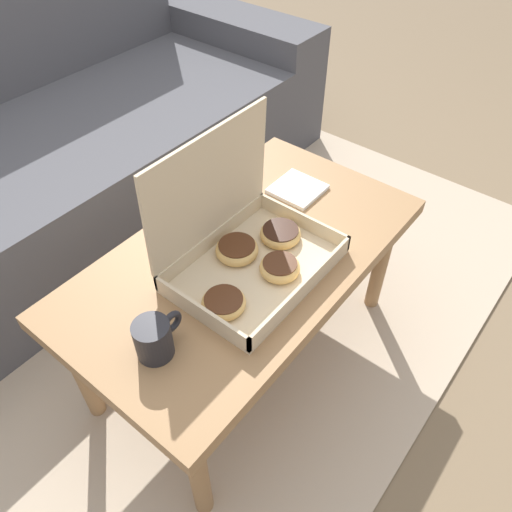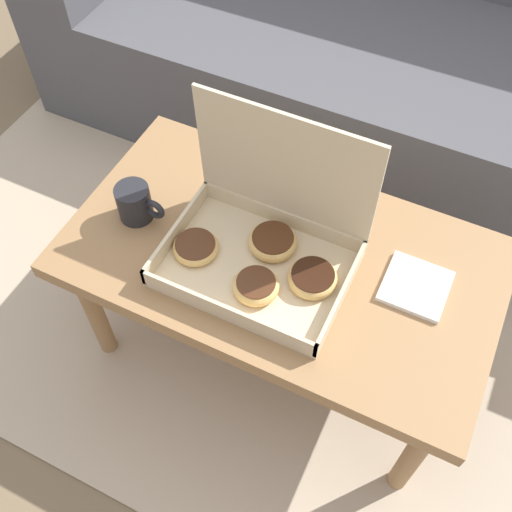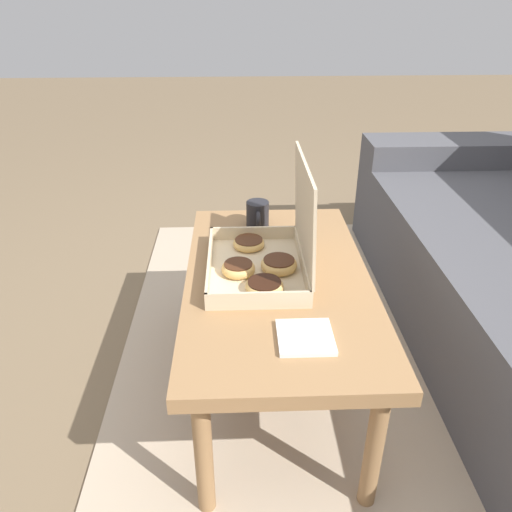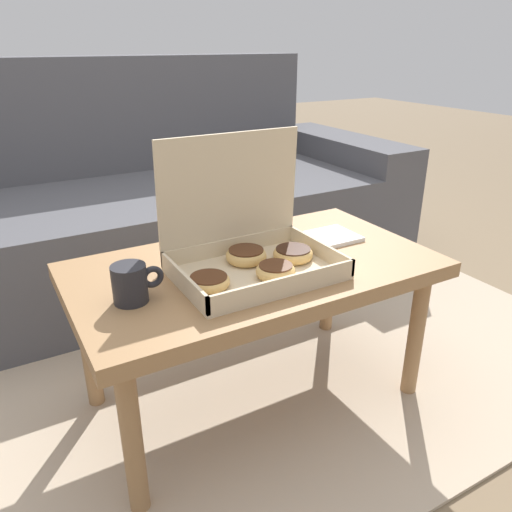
# 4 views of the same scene
# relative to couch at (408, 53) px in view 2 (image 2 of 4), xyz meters

# --- Properties ---
(ground_plane) EXTENTS (12.00, 12.00, 0.00)m
(ground_plane) POSITION_rel_couch_xyz_m (0.00, -0.85, -0.29)
(ground_plane) COLOR #756047
(area_rug) EXTENTS (2.43, 1.94, 0.01)m
(area_rug) POSITION_rel_couch_xyz_m (0.00, -0.55, -0.29)
(area_rug) COLOR tan
(area_rug) RESTS_ON ground_plane
(couch) EXTENTS (2.31, 0.89, 0.90)m
(couch) POSITION_rel_couch_xyz_m (0.00, 0.00, 0.00)
(couch) COLOR #4C4C51
(couch) RESTS_ON ground_plane
(coffee_table) EXTENTS (0.93, 0.52, 0.43)m
(coffee_table) POSITION_rel_couch_xyz_m (0.00, -1.00, 0.09)
(coffee_table) COLOR #997047
(coffee_table) RESTS_ON ground_plane
(pastry_box) EXTENTS (0.39, 0.28, 0.32)m
(pastry_box) POSITION_rel_couch_xyz_m (-0.03, -1.02, 0.20)
(pastry_box) COLOR beige
(pastry_box) RESTS_ON coffee_table
(coffee_mug) EXTENTS (0.12, 0.08, 0.09)m
(coffee_mug) POSITION_rel_couch_xyz_m (-0.33, -1.04, 0.18)
(coffee_mug) COLOR #232328
(coffee_mug) RESTS_ON coffee_table
(napkin_stack) EXTENTS (0.13, 0.13, 0.01)m
(napkin_stack) POSITION_rel_couch_xyz_m (0.28, -0.95, 0.15)
(napkin_stack) COLOR white
(napkin_stack) RESTS_ON coffee_table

